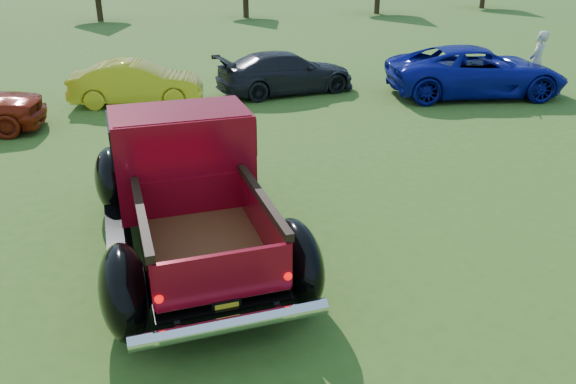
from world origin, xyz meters
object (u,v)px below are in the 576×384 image
at_px(spectator, 537,62).
at_px(pickup_truck, 184,179).
at_px(show_car_yellow, 137,83).
at_px(show_car_grey, 286,72).
at_px(show_car_blue, 476,71).

bearing_deg(spectator, pickup_truck, -2.92).
xyz_separation_m(show_car_yellow, show_car_grey, (4.59, 0.06, 0.01)).
bearing_deg(spectator, show_car_blue, -39.03).
distance_m(show_car_yellow, show_car_grey, 4.59).
distance_m(show_car_grey, spectator, 7.86).
bearing_deg(show_car_grey, spectator, -114.23).
relative_size(pickup_truck, show_car_blue, 1.06).
bearing_deg(show_car_yellow, spectator, -90.11).
distance_m(pickup_truck, show_car_yellow, 8.71).
height_order(pickup_truck, show_car_grey, pickup_truck).
distance_m(show_car_blue, spectator, 2.01).
relative_size(pickup_truck, spectator, 2.98).
relative_size(show_car_yellow, show_car_grey, 0.86).
relative_size(pickup_truck, show_car_grey, 1.30).
xyz_separation_m(pickup_truck, show_car_blue, (9.84, 6.69, -0.25)).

